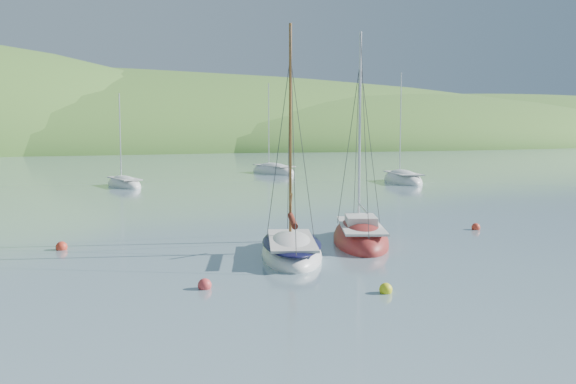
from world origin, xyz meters
name	(u,v)px	position (x,y,z in m)	size (l,w,h in m)	color
ground	(395,291)	(0.00, 0.00, 0.00)	(700.00, 700.00, 0.00)	slate
shoreline_hills	(17,149)	(-9.66, 172.42, 0.00)	(690.00, 135.00, 56.00)	#3F6928
daysailer_white	(291,251)	(-0.78, 6.57, 0.23)	(4.64, 7.12, 10.28)	white
sloop_red	(360,239)	(3.41, 8.20, 0.21)	(5.15, 7.52, 10.57)	maroon
distant_sloop_a	(124,185)	(-1.87, 42.34, 0.17)	(3.26, 6.77, 9.28)	white
distant_sloop_b	(273,172)	(17.32, 53.33, 0.19)	(4.12, 8.51, 11.64)	white
distant_sloop_d	(403,181)	(24.03, 35.91, 0.20)	(5.03, 8.72, 11.76)	white
mooring_buoys	(266,255)	(-1.88, 6.62, 0.12)	(20.82, 12.43, 0.50)	yellow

